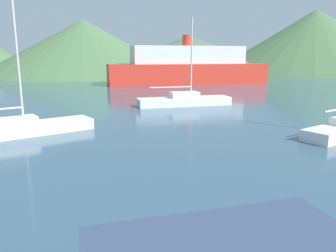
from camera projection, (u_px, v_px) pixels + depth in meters
The scene contains 6 objects.
sailboat_middle at pixel (184, 100), 27.81m from camera, with size 8.17×3.89×7.20m.
sailboat_outer at pixel (11, 128), 17.08m from camera, with size 7.87×6.37×10.17m.
ferry_distant at pixel (187, 67), 49.35m from camera, with size 24.44×11.36×7.15m.
hill_central at pixel (84, 47), 73.66m from camera, with size 45.12×45.12×12.04m.
hill_east at pixel (189, 54), 87.20m from camera, with size 50.85×50.85×9.27m.
hill_far_east at pixel (314, 41), 83.05m from camera, with size 50.82×50.82×15.44m.
Camera 1 is at (0.34, 0.30, 4.15)m, focal length 35.00 mm.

